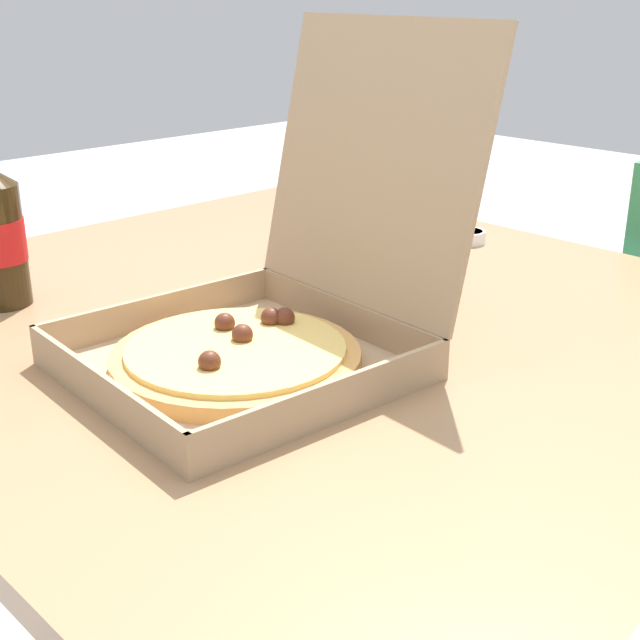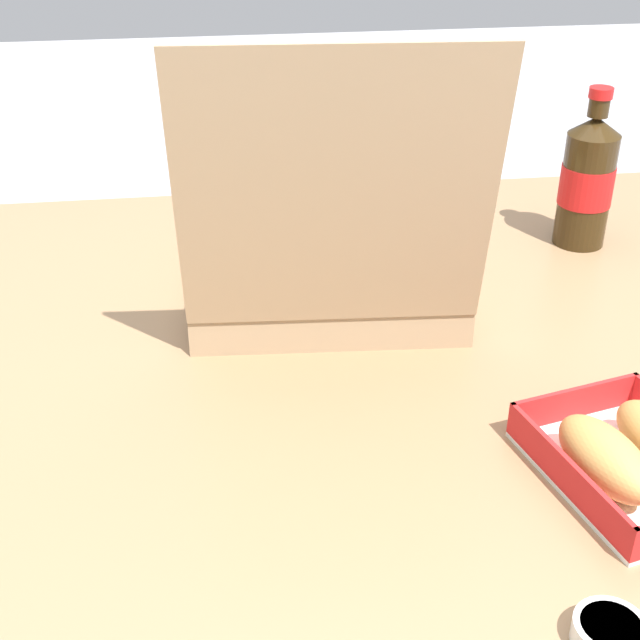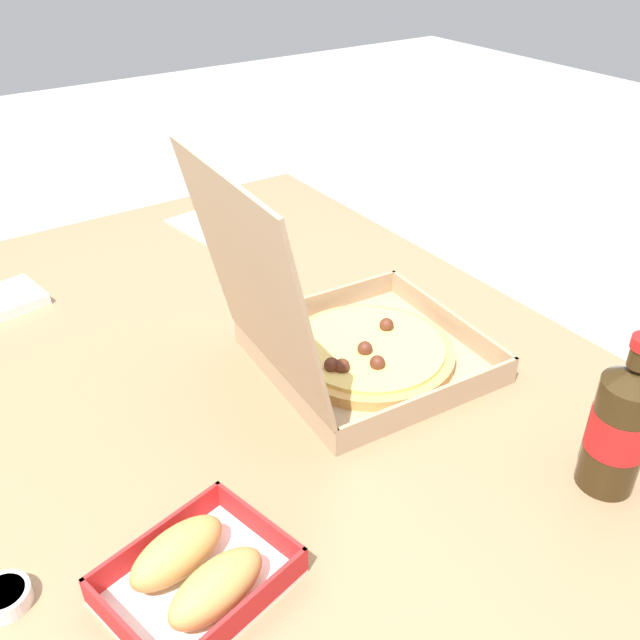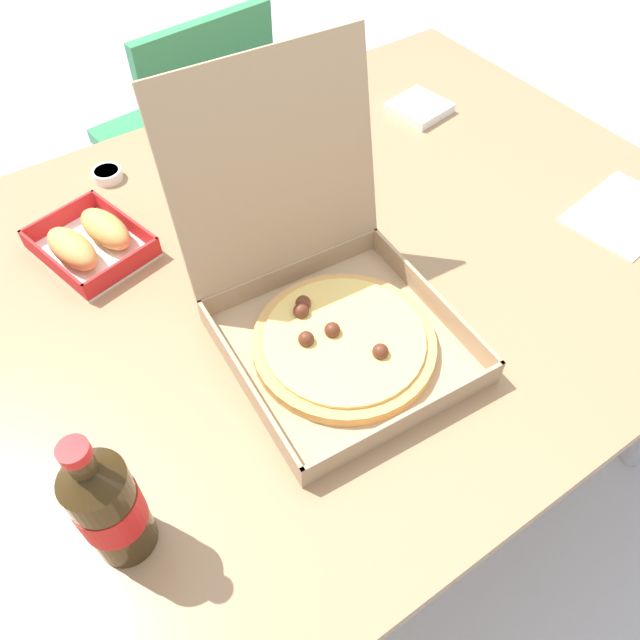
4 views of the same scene
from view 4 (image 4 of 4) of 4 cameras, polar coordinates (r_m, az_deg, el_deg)
ground_plane at (r=1.63m, az=-0.50°, el=-12.33°), size 10.00×10.00×0.00m
dining_table at (r=1.11m, az=-0.72°, el=3.41°), size 1.47×1.06×0.70m
chair at (r=1.79m, az=-11.37°, el=16.23°), size 0.44×0.44×0.83m
pizza_box_open at (r=0.92m, az=1.01°, el=0.85°), size 0.35×0.42×0.36m
bread_side_box at (r=1.13m, az=-20.37°, el=6.83°), size 0.19×0.22×0.06m
cola_bottle at (r=0.74m, az=-18.88°, el=-15.84°), size 0.07×0.07×0.22m
paper_menu at (r=1.28m, az=26.13°, el=8.74°), size 0.23×0.18×0.00m
napkin_pile at (r=1.44m, az=9.09°, el=18.67°), size 0.13×0.13×0.02m
dipping_sauce_cup at (r=1.29m, az=-18.94°, el=12.56°), size 0.06×0.06×0.02m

